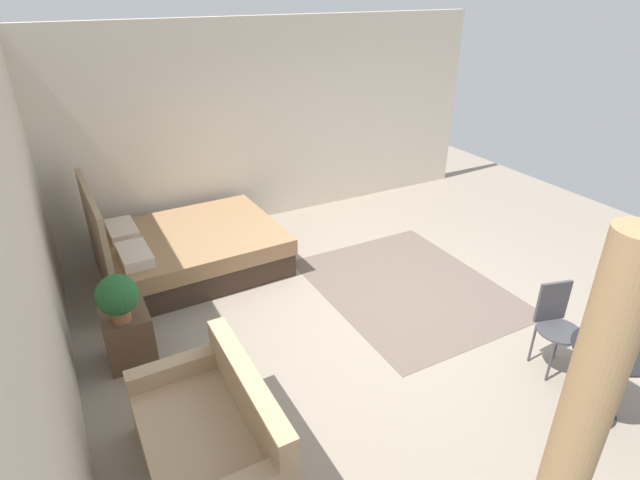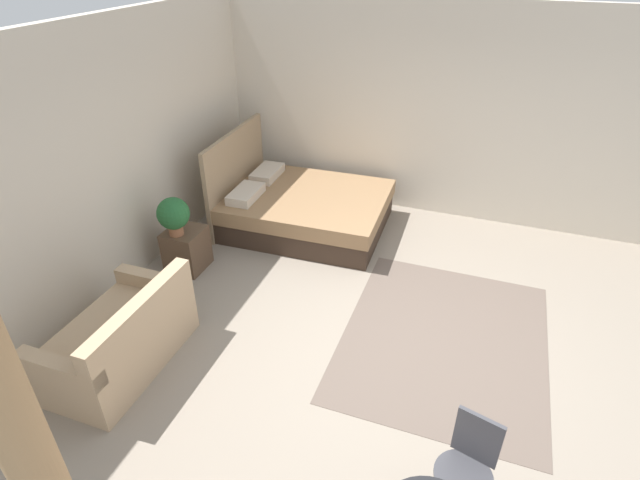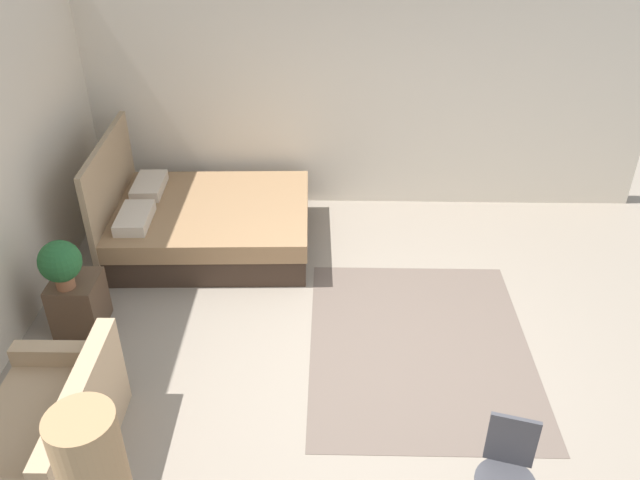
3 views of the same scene
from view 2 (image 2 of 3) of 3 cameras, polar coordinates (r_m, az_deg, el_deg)
The scene contains 9 objects.
ground_plane at distance 5.13m, azimuth 8.82°, elevation -12.33°, with size 9.17×9.60×0.02m, color gray.
wall_back at distance 5.70m, azimuth -24.39°, elevation 7.32°, with size 9.17×0.12×2.87m, color beige.
wall_right at distance 7.10m, azimuth 15.27°, elevation 13.49°, with size 0.12×6.60×2.87m, color beige.
area_rug at distance 5.32m, azimuth 13.98°, elevation -10.89°, with size 2.46×1.98×0.01m, color #66564C.
bed at distance 6.91m, azimuth -2.09°, elevation 3.73°, with size 1.75×2.19×1.27m.
couch at distance 5.09m, azimuth -21.82°, elevation -10.55°, with size 1.42×0.84×0.83m.
nightstand at distance 6.25m, azimuth -15.00°, elevation -1.01°, with size 0.45×0.43×0.52m.
potted_plant at distance 5.94m, azimuth -16.40°, elevation 2.82°, with size 0.37×0.37×0.46m.
cafe_chair_near_window at distance 3.78m, azimuth 16.71°, elevation -22.91°, with size 0.48×0.48×0.85m.
Camera 2 is at (-3.69, -0.52, 3.52)m, focal length 28.02 mm.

